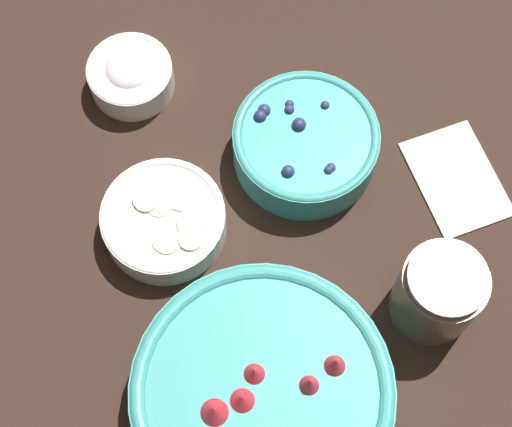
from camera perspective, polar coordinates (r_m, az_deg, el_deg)
The scene contains 7 objects.
ground_plane at distance 0.94m, azimuth 1.89°, elevation -6.38°, with size 4.00×4.00×0.00m, color black.
bowl_strawberries at distance 0.88m, azimuth 0.43°, elevation -11.99°, with size 0.27×0.27×0.08m.
bowl_blueberries at distance 0.98m, azimuth 3.31°, elevation 4.72°, with size 0.17×0.17×0.06m.
bowl_bananas at distance 0.95m, azimuth -6.16°, elevation -0.43°, with size 0.14×0.14×0.04m.
bowl_cream at distance 1.04m, azimuth -8.37°, elevation 9.16°, with size 0.10×0.10×0.05m.
jar_chocolate at distance 0.91m, azimuth 12.01°, elevation -5.27°, with size 0.09×0.09×0.10m.
napkin at distance 1.02m, azimuth 13.23°, elevation 2.30°, with size 0.15×0.13×0.01m.
Camera 1 is at (-0.26, 0.02, 0.90)m, focal length 60.00 mm.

